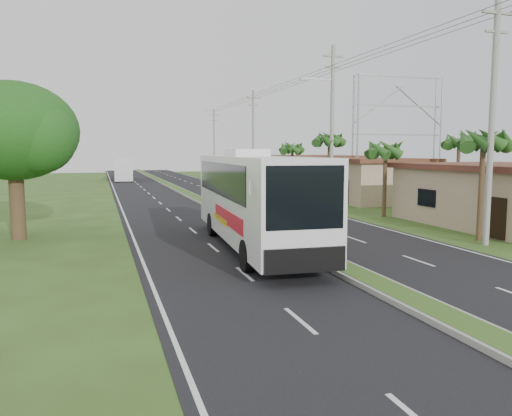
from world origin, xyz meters
name	(u,v)px	position (x,y,z in m)	size (l,w,h in m)	color
ground	(336,268)	(0.00, 0.00, 0.00)	(180.00, 180.00, 0.00)	#354D1C
road_asphalt	(215,208)	(0.00, 20.00, 0.01)	(14.00, 160.00, 0.02)	black
median_strip	(215,207)	(0.00, 20.00, 0.10)	(1.20, 160.00, 0.18)	gray
lane_edge_left	(123,212)	(-6.70, 20.00, 0.00)	(0.12, 160.00, 0.01)	silver
lane_edge_right	(299,206)	(6.70, 20.00, 0.00)	(0.12, 160.00, 0.01)	silver
shop_mid	(368,179)	(14.00, 22.00, 1.86)	(7.60, 10.60, 3.67)	tan
shop_far	(305,172)	(14.00, 36.00, 1.93)	(8.60, 11.60, 3.82)	tan
palm_verge_a	(484,141)	(9.00, 3.00, 4.74)	(2.40, 2.40, 5.45)	#473321
palm_verge_b	(386,150)	(9.40, 12.00, 4.36)	(2.40, 2.40, 5.05)	#473321
palm_verge_c	(329,140)	(8.80, 19.00, 5.12)	(2.40, 2.40, 5.85)	#473321
palm_verge_d	(292,148)	(9.30, 28.00, 4.55)	(2.40, 2.40, 5.25)	#473321
palm_behind_shop	(459,142)	(17.50, 15.00, 4.93)	(2.40, 2.40, 5.65)	#473321
shade_tree	(11,135)	(-12.11, 10.02, 5.03)	(6.30, 6.00, 7.54)	#473321
utility_pole_a	(492,119)	(8.50, 2.00, 5.67)	(1.60, 0.28, 11.00)	gray
utility_pole_b	(332,124)	(8.47, 18.00, 6.26)	(3.20, 0.28, 12.00)	gray
utility_pole_c	(253,139)	(8.50, 38.00, 5.67)	(1.60, 0.28, 11.00)	gray
utility_pole_d	(214,144)	(8.50, 58.00, 5.42)	(1.60, 0.28, 10.50)	gray
billboard_lattice	(398,127)	(22.00, 30.00, 6.82)	(10.18, 1.18, 12.07)	gray
coach_bus_main	(253,194)	(-1.80, 4.54, 2.38)	(3.59, 13.55, 4.34)	white
coach_bus_far	(123,168)	(-4.81, 60.10, 1.86)	(2.84, 11.31, 3.27)	silver
motorcyclist	(280,236)	(-1.32, 2.38, 0.86)	(1.97, 1.14, 2.41)	black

